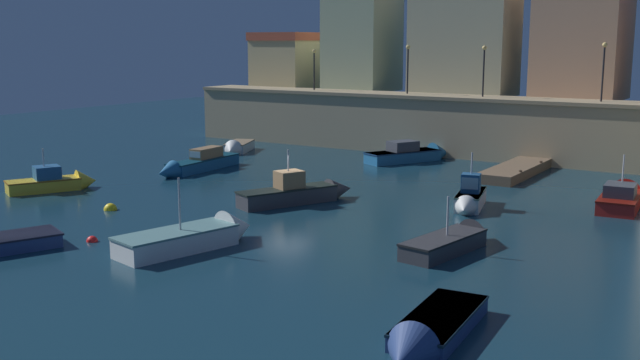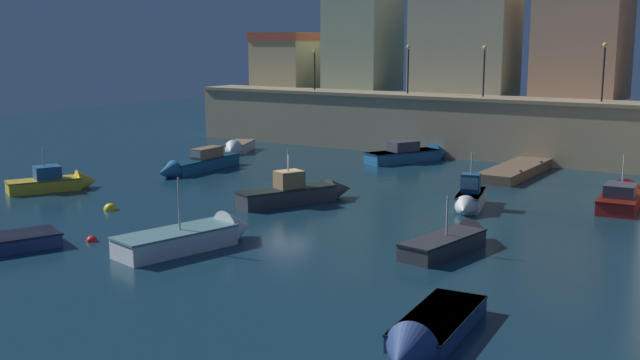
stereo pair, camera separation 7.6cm
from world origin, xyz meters
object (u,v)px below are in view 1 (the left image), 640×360
Objects in this scene: quay_lamp_1 at (408,61)px; quay_lamp_3 at (604,63)px; moored_boat_5 at (455,240)px; moored_boat_7 at (197,236)px; moored_boat_2 at (300,192)px; moored_boat_10 at (427,335)px; mooring_buoy_1 at (92,241)px; moored_boat_4 at (469,199)px; mooring_buoy_0 at (110,210)px; quay_lamp_2 at (484,63)px; moored_boat_11 at (237,147)px; quay_lamp_0 at (314,63)px; moored_boat_3 at (56,182)px; moored_boat_1 at (413,154)px; moored_boat_6 at (196,164)px.

quay_lamp_1 is 0.95× the size of quay_lamp_3.
moored_boat_5 is 0.87× the size of moored_boat_7.
quay_lamp_3 is 30.99m from moored_boat_7.
moored_boat_2 is 18.91m from moored_boat_10.
quay_lamp_1 is at bearing 91.17° from mooring_buoy_1.
mooring_buoy_0 is (-14.87, -9.60, -0.53)m from moored_boat_4.
quay_lamp_2 is at bearing 80.27° from mooring_buoy_1.
moored_boat_2 is 1.16× the size of moored_boat_10.
moored_boat_11 is at bearing 73.48° from moored_boat_2.
quay_lamp_0 is 23.74m from moored_boat_2.
quay_lamp_1 reaches higher than moored_boat_10.
quay_lamp_0 is 27.38m from mooring_buoy_0.
quay_lamp_0 reaches higher than moored_boat_10.
moored_boat_3 is 28.02m from moored_boat_10.
moored_boat_1 is 1.06× the size of moored_boat_7.
moored_boat_10 reaches higher than mooring_buoy_0.
quay_lamp_0 is at bearing -143.88° from moored_boat_4.
moored_boat_7 is (-8.91, -5.26, 0.08)m from moored_boat_5.
moored_boat_5 is (-0.16, -23.68, -6.44)m from quay_lamp_3.
quay_lamp_2 reaches higher than moored_boat_11.
quay_lamp_3 reaches higher than moored_boat_7.
moored_boat_1 reaches higher than moored_boat_10.
moored_boat_4 is at bearing -14.96° from moored_boat_7.
moored_boat_6 is (-7.28, -15.39, -6.21)m from quay_lamp_1.
moored_boat_10 is (2.96, -33.13, -6.53)m from quay_lamp_3.
mooring_buoy_1 is at bearing 24.13° from moored_boat_6.
moored_boat_1 is at bearing 75.14° from mooring_buoy_0.
moored_boat_2 is 18.52m from moored_boat_11.
quay_lamp_2 is 8.04m from quay_lamp_3.
moored_boat_7 reaches higher than moored_boat_3.
quay_lamp_1 is 26.88m from moored_boat_3.
moored_boat_1 is 1.03× the size of moored_boat_2.
moored_boat_2 is (-2.28, -19.67, -6.14)m from quay_lamp_2.
quay_lamp_1 reaches higher than moored_boat_7.
moored_boat_4 is 0.80× the size of moored_boat_10.
quay_lamp_2 is 7.61× the size of mooring_buoy_1.
quay_lamp_0 is 32.93m from moored_boat_5.
quay_lamp_1 is 28.11m from moored_boat_5.
moored_boat_11 is 7.02× the size of mooring_buoy_0.
mooring_buoy_0 is at bearing -109.40° from quay_lamp_2.
moored_boat_7 is at bearing -19.00° from mooring_buoy_0.
quay_lamp_1 is at bearing 4.59° from moored_boat_3.
moored_boat_5 is at bearing -46.02° from moored_boat_7.
moored_boat_10 is at bearing -19.10° from mooring_buoy_0.
quay_lamp_2 is 0.63× the size of moored_boat_10.
moored_boat_7 reaches higher than moored_boat_2.
moored_boat_11 is at bearing 131.86° from moored_boat_1.
mooring_buoy_1 is (-5.26, -30.69, -6.68)m from quay_lamp_2.
moored_boat_7 is (12.13, -13.55, -0.04)m from moored_boat_6.
moored_boat_6 is 17.23m from mooring_buoy_1.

